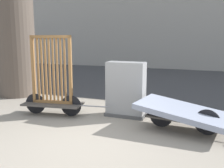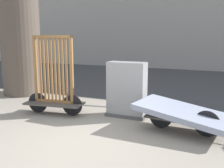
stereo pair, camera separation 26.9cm
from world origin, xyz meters
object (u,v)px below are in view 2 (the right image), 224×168
(bike_cart_with_mattress, at_px, (183,114))
(advertising_column, at_px, (20,39))
(utility_cabinet, at_px, (127,91))
(bike_cart_with_bedframe, at_px, (54,87))

(bike_cart_with_mattress, xyz_separation_m, advertising_column, (-5.50, 1.53, 1.46))
(bike_cart_with_mattress, distance_m, advertising_column, 5.89)
(utility_cabinet, height_order, advertising_column, advertising_column)
(bike_cart_with_mattress, xyz_separation_m, utility_cabinet, (-1.41, 0.54, 0.24))
(advertising_column, bearing_deg, bike_cart_with_mattress, -15.57)
(bike_cart_with_mattress, height_order, advertising_column, advertising_column)
(advertising_column, bearing_deg, utility_cabinet, -13.71)
(bike_cart_with_mattress, height_order, utility_cabinet, utility_cabinet)
(bike_cart_with_bedframe, height_order, utility_cabinet, bike_cart_with_bedframe)
(bike_cart_with_bedframe, bearing_deg, advertising_column, 138.91)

